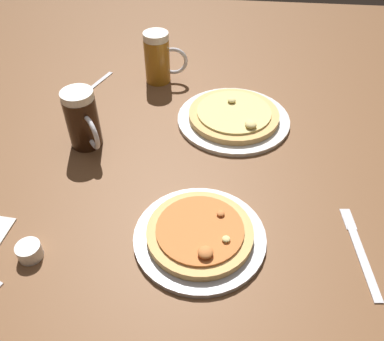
{
  "coord_description": "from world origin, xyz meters",
  "views": [
    {
      "loc": [
        0.08,
        -0.73,
        0.7
      ],
      "look_at": [
        0.0,
        0.0,
        0.02
      ],
      "focal_mm": 37.92,
      "sensor_mm": 36.0,
      "label": 1
    }
  ],
  "objects": [
    {
      "name": "fork_left",
      "position": [
        -0.37,
        0.37,
        0.0
      ],
      "size": [
        0.1,
        0.22,
        0.01
      ],
      "color": "silver",
      "rests_on": "ground_plane"
    },
    {
      "name": "pizza_plate_near",
      "position": [
        0.04,
        -0.19,
        0.02
      ],
      "size": [
        0.28,
        0.28,
        0.05
      ],
      "color": "#B2B2B7",
      "rests_on": "ground_plane"
    },
    {
      "name": "beer_mug_amber",
      "position": [
        -0.16,
        0.45,
        0.08
      ],
      "size": [
        0.14,
        0.08,
        0.17
      ],
      "color": "#9E6619",
      "rests_on": "ground_plane"
    },
    {
      "name": "ground_plane",
      "position": [
        0.0,
        0.0,
        -0.01
      ],
      "size": [
        2.4,
        2.4,
        0.03
      ],
      "primitive_type": "cube",
      "color": "brown"
    },
    {
      "name": "pizza_plate_far",
      "position": [
        0.1,
        0.25,
        0.02
      ],
      "size": [
        0.33,
        0.33,
        0.05
      ],
      "color": "silver",
      "rests_on": "ground_plane"
    },
    {
      "name": "ramekin_sauce",
      "position": [
        -0.31,
        -0.27,
        0.02
      ],
      "size": [
        0.05,
        0.05,
        0.03
      ],
      "primitive_type": "cylinder",
      "color": "white",
      "rests_on": "ground_plane"
    },
    {
      "name": "beer_mug_dark",
      "position": [
        -0.3,
        0.1,
        0.08
      ],
      "size": [
        0.11,
        0.12,
        0.16
      ],
      "color": "black",
      "rests_on": "ground_plane"
    },
    {
      "name": "knife_right",
      "position": [
        0.37,
        -0.19,
        0.0
      ],
      "size": [
        0.05,
        0.24,
        0.01
      ],
      "color": "silver",
      "rests_on": "ground_plane"
    }
  ]
}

